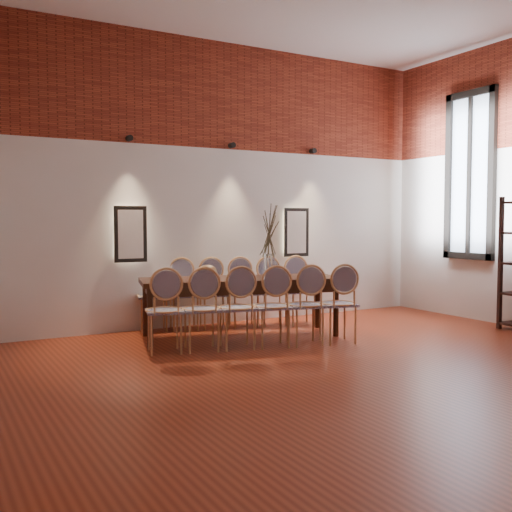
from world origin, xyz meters
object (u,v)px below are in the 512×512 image
dining_table (241,307)px  chair_near_c (237,308)px  chair_far_a (153,296)px  chair_near_d (272,307)px  chair_near_f (338,304)px  chair_near_e (305,305)px  book (241,277)px  chair_far_c (214,294)px  chair_far_e (272,292)px  chair_far_d (244,293)px  bowl (208,272)px  chair_near_a (165,311)px  chair_far_f (300,291)px  vase (269,266)px  chair_far_b (184,295)px  chair_near_b (201,309)px

dining_table → chair_near_c: (-0.37, -0.61, 0.09)m
chair_far_a → chair_near_d: bearing=132.5°
chair_near_d → chair_near_f: size_ratio=1.00×
chair_near_e → chair_far_a: same height
chair_far_a → book: bearing=147.4°
chair_far_c → chair_far_e: size_ratio=1.00×
chair_far_d → chair_far_e: bearing=-180.0°
chair_near_d → bowl: 0.98m
chair_near_d → chair_far_a: 1.85m
book → chair_near_d: bearing=-87.6°
chair_near_f → chair_far_e: 1.43m
chair_near_a → book: (1.19, 0.42, 0.30)m
chair_near_a → chair_far_f: (2.36, 0.81, 0.00)m
chair_near_f → vase: bearing=134.2°
book → chair_far_f: bearing=18.6°
chair_near_d → chair_far_d: (0.33, 1.32, 0.00)m
chair_near_f → book: chair_near_f is taller
chair_far_b → book: bearing=133.2°
dining_table → chair_far_d: bearing=73.0°
chair_near_a → chair_far_c: (1.14, 1.12, 0.00)m
chair_near_a → chair_far_d: same height
chair_far_a → chair_far_b: 0.42m
chair_near_d → bowl: (-0.47, 0.77, 0.37)m
dining_table → chair_near_a: 1.25m
chair_far_a → vase: size_ratio=3.13×
chair_near_f → chair_far_f: bearing=90.0°
dining_table → chair_far_e: (0.77, 0.51, 0.09)m
chair_near_f → dining_table: bearing=146.8°
chair_far_e → chair_far_b: bearing=0.0°
bowl → chair_near_f: bearing=-37.3°
dining_table → chair_far_d: 0.72m
chair_near_d → book: chair_near_d is taller
vase → bowl: vase is taller
chair_near_c → book: 0.78m
chair_near_a → chair_far_d: bearing=47.5°
vase → bowl: bearing=169.4°
chair_near_c → vase: 1.00m
chair_far_f → chair_near_b: bearing=39.3°
chair_near_c → chair_near_d: same height
chair_near_d → chair_near_e: size_ratio=1.00×
chair_near_c → chair_far_d: same height
chair_near_c → chair_near_e: same height
chair_far_a → chair_near_a: bearing=90.0°
chair_near_e → chair_near_c: bearing=-180.0°
chair_near_e → chair_far_b: same height
chair_far_d → chair_far_f: same height
chair_near_a → chair_near_f: same height
chair_near_a → chair_near_c: 0.84m
chair_far_f → bowl: size_ratio=3.92×
chair_near_a → chair_far_f: bearing=33.2°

